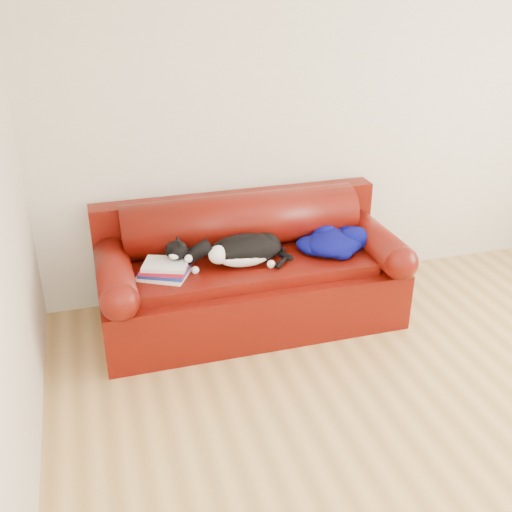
{
  "coord_description": "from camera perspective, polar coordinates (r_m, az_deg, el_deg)",
  "views": [
    {
      "loc": [
        -1.83,
        -2.12,
        2.34
      ],
      "look_at": [
        -0.81,
        1.35,
        0.58
      ],
      "focal_mm": 42.0,
      "sensor_mm": 36.0,
      "label": 1
    }
  ],
  "objects": [
    {
      "name": "sofa_base",
      "position": [
        4.3,
        -0.54,
        -3.33
      ],
      "size": [
        2.1,
        0.9,
        0.5
      ],
      "color": "#430F02",
      "rests_on": "ground"
    },
    {
      "name": "book_stack",
      "position": [
        3.96,
        -8.69,
        -1.28
      ],
      "size": [
        0.38,
        0.35,
        0.1
      ],
      "rotation": [
        0.0,
        0.0,
        -0.43
      ],
      "color": "white",
      "rests_on": "sofa_base"
    },
    {
      "name": "ground",
      "position": [
        3.65,
        19.24,
        -15.75
      ],
      "size": [
        4.5,
        4.5,
        0.0
      ],
      "primitive_type": "plane",
      "color": "olive",
      "rests_on": "ground"
    },
    {
      "name": "cat",
      "position": [
        4.06,
        -1.09,
        0.51
      ],
      "size": [
        0.73,
        0.3,
        0.26
      ],
      "rotation": [
        0.0,
        0.0,
        0.05
      ],
      "color": "black",
      "rests_on": "sofa_base"
    },
    {
      "name": "sofa_back",
      "position": [
        4.38,
        -1.43,
        1.64
      ],
      "size": [
        2.1,
        1.01,
        0.88
      ],
      "color": "#430F02",
      "rests_on": "ground"
    },
    {
      "name": "blanket",
      "position": [
        4.31,
        7.44,
        1.42
      ],
      "size": [
        0.63,
        0.52,
        0.16
      ],
      "rotation": [
        0.0,
        0.0,
        0.42
      ],
      "color": "#05024D",
      "rests_on": "sofa_base"
    }
  ]
}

